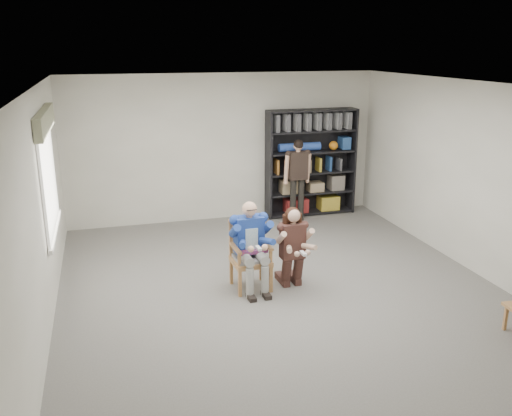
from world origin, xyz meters
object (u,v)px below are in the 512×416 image
object	(u,v)px
bookshelf	(311,163)
standing_man	(297,181)
armchair	(251,256)
kneeling_woman	(293,248)
seated_man	(251,246)

from	to	relation	value
bookshelf	standing_man	xyz separation A→B (m)	(-0.41, -0.37, -0.25)
armchair	bookshelf	distance (m)	3.75
armchair	kneeling_woman	world-z (taller)	kneeling_woman
seated_man	kneeling_woman	xyz separation A→B (m)	(0.58, -0.12, -0.05)
bookshelf	standing_man	bearing A→B (deg)	-138.41
kneeling_woman	standing_man	xyz separation A→B (m)	(1.09, 2.82, 0.22)
seated_man	bookshelf	bearing A→B (deg)	53.37
seated_man	bookshelf	xyz separation A→B (m)	(2.09, 3.07, 0.42)
armchair	seated_man	xyz separation A→B (m)	(0.00, -0.00, 0.15)
armchair	standing_man	bearing A→B (deg)	55.82
seated_man	standing_man	size ratio (longest dim) A/B	0.79
armchair	seated_man	bearing A→B (deg)	-92.39
kneeling_woman	standing_man	bearing A→B (deg)	66.43
seated_man	armchair	bearing A→B (deg)	87.61
seated_man	kneeling_woman	world-z (taller)	seated_man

